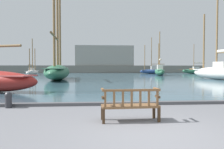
# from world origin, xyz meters

# --- Properties ---
(ground_plane) EXTENTS (160.00, 160.00, 0.00)m
(ground_plane) POSITION_xyz_m (0.00, 0.00, 0.00)
(ground_plane) COLOR slate
(harbor_water) EXTENTS (100.00, 80.00, 0.08)m
(harbor_water) POSITION_xyz_m (0.00, 44.00, 0.04)
(harbor_water) COLOR #385666
(harbor_water) RESTS_ON ground
(quay_edge_kerb) EXTENTS (40.00, 0.30, 0.12)m
(quay_edge_kerb) POSITION_xyz_m (0.00, 3.85, 0.06)
(quay_edge_kerb) COLOR #4C4C50
(quay_edge_kerb) RESTS_ON ground
(park_bench) EXTENTS (1.62, 0.59, 0.92)m
(park_bench) POSITION_xyz_m (-0.34, 1.24, 0.47)
(park_bench) COLOR #3D2A19
(park_bench) RESTS_ON ground
(sailboat_mid_starboard) EXTENTS (1.38, 5.71, 6.31)m
(sailboat_mid_starboard) POSITION_xyz_m (-12.08, 33.67, 0.65)
(sailboat_mid_starboard) COLOR silver
(sailboat_mid_starboard) RESTS_ON harbor_water
(sailboat_nearest_port) EXTENTS (2.72, 6.41, 7.47)m
(sailboat_nearest_port) POSITION_xyz_m (9.71, 31.81, 0.83)
(sailboat_nearest_port) COLOR #2D6647
(sailboat_nearest_port) RESTS_ON harbor_water
(sailboat_centre_channel) EXTENTS (5.38, 1.44, 7.66)m
(sailboat_centre_channel) POSITION_xyz_m (10.78, 40.81, 0.73)
(sailboat_centre_channel) COLOR navy
(sailboat_centre_channel) RESTS_ON harbor_water
(sailboat_distant_harbor) EXTENTS (4.01, 8.39, 9.93)m
(sailboat_distant_harbor) POSITION_xyz_m (12.93, 19.57, 1.02)
(sailboat_distant_harbor) COLOR silver
(sailboat_distant_harbor) RESTS_ON harbor_water
(sailboat_nearest_starboard) EXTENTS (3.22, 10.72, 12.84)m
(sailboat_nearest_starboard) POSITION_xyz_m (-5.53, 20.22, 1.14)
(sailboat_nearest_starboard) COLOR #2D6647
(sailboat_nearest_starboard) RESTS_ON harbor_water
(sailboat_far_starboard) EXTENTS (5.90, 1.57, 6.28)m
(sailboat_far_starboard) POSITION_xyz_m (19.95, 40.49, 0.71)
(sailboat_far_starboard) COLOR #2D6647
(sailboat_far_starboard) RESTS_ON harbor_water
(mooring_bollard) EXTENTS (0.28, 0.28, 0.60)m
(mooring_bollard) POSITION_xyz_m (-4.53, 3.57, 0.33)
(mooring_bollard) COLOR #2D2D33
(mooring_bollard) RESTS_ON ground
(channel_buoy) EXTENTS (0.55, 0.55, 1.25)m
(channel_buoy) POSITION_xyz_m (-5.87, 22.91, 0.36)
(channel_buoy) COLOR green
(channel_buoy) RESTS_ON harbor_water
(far_breakwater) EXTENTS (50.68, 2.40, 6.63)m
(far_breakwater) POSITION_xyz_m (0.37, 47.95, 2.16)
(far_breakwater) COLOR slate
(far_breakwater) RESTS_ON ground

